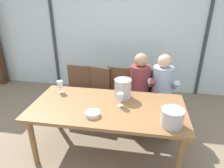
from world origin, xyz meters
TOP-DOWN VIEW (x-y plane):
  - ground at (0.00, 1.00)m, footprint 14.00×14.00m
  - window_glass_panel at (0.00, 2.10)m, footprint 7.15×0.03m
  - window_mullion_left at (-1.61, 2.08)m, footprint 0.06×0.06m
  - window_mullion_right at (1.61, 2.08)m, footprint 0.06×0.06m
  - hillside_vineyard at (0.00, 5.18)m, footprint 13.15×2.40m
  - dining_table at (0.00, 0.00)m, footprint 1.95×0.95m
  - chair_near_curtain at (-0.72, 0.90)m, footprint 0.48×0.48m
  - chair_left_of_center at (-0.36, 0.87)m, footprint 0.49×0.49m
  - chair_center at (-0.00, 0.90)m, footprint 0.48×0.48m
  - chair_right_of_center at (0.34, 0.88)m, footprint 0.44×0.44m
  - chair_near_window_right at (0.71, 0.91)m, footprint 0.49×0.49m
  - person_maroon_top at (0.37, 0.75)m, footprint 0.46×0.61m
  - person_pale_blue_shirt at (0.73, 0.75)m, footprint 0.47×0.62m
  - ice_bucket_primary at (0.16, 0.27)m, footprint 0.23×0.23m
  - ice_bucket_secondary at (0.75, -0.29)m, footprint 0.25×0.25m
  - tasting_bowl at (-0.13, -0.25)m, footprint 0.17×0.17m
  - wine_glass_by_left_taster at (0.15, 0.04)m, footprint 0.08×0.08m
  - wine_glass_near_bucket at (-0.74, 0.28)m, footprint 0.08×0.08m

SIDE VIEW (x-z plane):
  - ground at x=0.00m, z-range 0.00..0.00m
  - chair_near_curtain at x=-0.72m, z-range 0.08..0.96m
  - chair_left_of_center at x=-0.36m, z-range 0.08..0.96m
  - chair_center at x=0.00m, z-range 0.08..0.96m
  - chair_right_of_center at x=0.34m, z-range 0.08..0.96m
  - chair_near_window_right at x=0.71m, z-range 0.08..0.96m
  - dining_table at x=0.00m, z-range 0.29..1.02m
  - person_maroon_top at x=0.37m, z-range 0.09..1.30m
  - person_pale_blue_shirt at x=0.73m, z-range 0.09..1.30m
  - tasting_bowl at x=-0.13m, z-range 0.73..0.78m
  - ice_bucket_secondary at x=0.75m, z-range 0.73..0.93m
  - wine_glass_by_left_taster at x=0.15m, z-range 0.76..0.93m
  - wine_glass_near_bucket at x=-0.74m, z-range 0.76..0.94m
  - ice_bucket_primary at x=0.16m, z-range 0.73..1.00m
  - hillside_vineyard at x=0.00m, z-range 0.00..2.15m
  - window_glass_panel at x=0.00m, z-range 0.00..2.60m
  - window_mullion_left at x=-1.61m, z-range 0.00..2.60m
  - window_mullion_right at x=1.61m, z-range 0.00..2.60m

